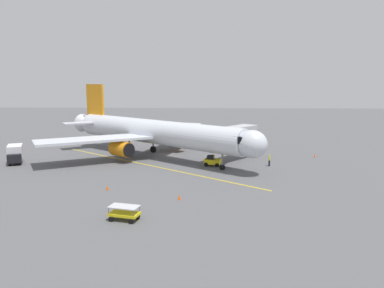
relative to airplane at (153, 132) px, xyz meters
The scene contains 14 objects.
ground_plane 4.76m from the airplane, 134.22° to the right, with size 220.00×220.00×0.00m, color #565659.
apron_lead_in_line 7.36m from the airplane, 92.03° to the left, with size 0.24×40.00×0.01m, color yellow.
airplane is the anchor object (origin of this frame).
jet_bridge 12.50m from the airplane, 166.70° to the left, with size 8.77×10.11×5.40m.
ground_crew_marshaller 18.87m from the airplane, 160.84° to the left, with size 0.27×0.41×1.71m.
ground_crew_wing_walker 11.75m from the airplane, 146.63° to the left, with size 0.43×0.30×1.71m.
tug_near_nose 22.67m from the airplane, 98.80° to the right, with size 2.74×2.59×1.50m.
baggage_cart_portside 28.37m from the airplane, 92.77° to the left, with size 2.86×2.07×1.27m.
box_truck_starboard_side 20.74m from the airplane, 14.96° to the left, with size 3.60×5.00×2.62m.
tug_rear_apron 11.74m from the airplane, 146.68° to the left, with size 2.58×2.00×1.50m.
safety_cone_nose_left 19.47m from the airplane, 82.42° to the left, with size 0.32×0.32×0.55m, color #F2590F.
safety_cone_nose_right 23.19m from the airplane, 104.61° to the left, with size 0.32×0.32×0.55m, color #F2590F.
safety_cone_wing_port 26.18m from the airplane, behind, with size 0.32×0.32×0.55m, color #F2590F.
safety_cone_wing_starboard 12.85m from the airplane, behind, with size 0.32×0.32×0.55m, color #F2590F.
Camera 1 is at (-6.66, 61.62, 12.07)m, focal length 35.61 mm.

